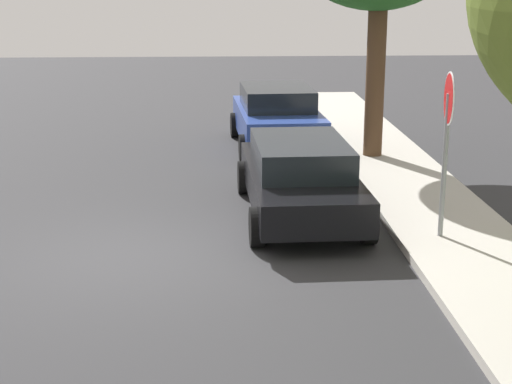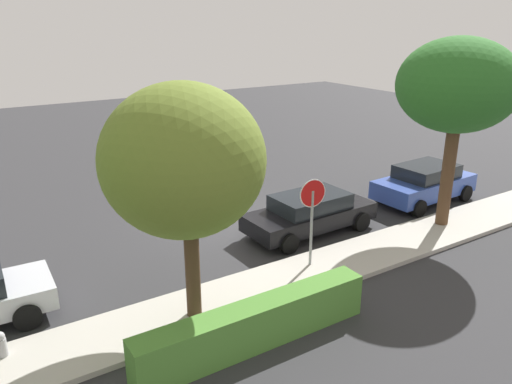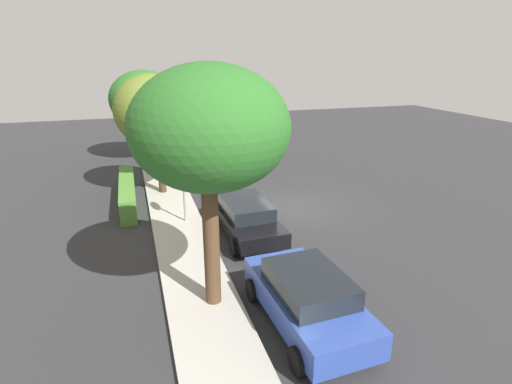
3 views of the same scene
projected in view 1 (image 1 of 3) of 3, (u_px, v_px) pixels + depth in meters
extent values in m
plane|color=#2D2D30|center=(135.00, 256.00, 11.89)|extent=(60.00, 60.00, 0.00)
cube|color=#B2ADA3|center=(466.00, 246.00, 12.13)|extent=(32.00, 2.01, 0.14)
cylinder|color=gray|center=(444.00, 171.00, 12.13)|extent=(0.08, 0.08, 2.40)
cylinder|color=white|center=(449.00, 99.00, 11.83)|extent=(0.81, 0.11, 0.81)
cylinder|color=red|center=(449.00, 99.00, 11.83)|extent=(0.76, 0.12, 0.76)
cube|color=black|center=(300.00, 184.00, 13.74)|extent=(4.63, 1.91, 0.56)
cube|color=black|center=(300.00, 155.00, 13.60)|extent=(2.55, 1.63, 0.50)
cylinder|color=black|center=(368.00, 224.00, 12.39)|extent=(0.65, 0.24, 0.64)
cylinder|color=black|center=(257.00, 227.00, 12.25)|extent=(0.65, 0.24, 0.64)
cylinder|color=black|center=(334.00, 176.00, 15.38)|extent=(0.65, 0.24, 0.64)
cylinder|color=black|center=(244.00, 177.00, 15.24)|extent=(0.65, 0.24, 0.64)
cube|color=#2D479E|center=(277.00, 122.00, 19.17)|extent=(4.32, 2.06, 0.69)
cube|color=black|center=(277.00, 97.00, 19.08)|extent=(2.37, 1.74, 0.50)
cylinder|color=black|center=(325.00, 147.00, 17.97)|extent=(0.65, 0.25, 0.64)
cylinder|color=black|center=(244.00, 148.00, 17.79)|extent=(0.65, 0.25, 0.64)
cylinder|color=black|center=(305.00, 124.00, 20.73)|extent=(0.65, 0.25, 0.64)
cylinder|color=black|center=(235.00, 125.00, 20.55)|extent=(0.65, 0.25, 0.64)
cylinder|color=#513823|center=(375.00, 85.00, 17.53)|extent=(0.42, 0.42, 3.49)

